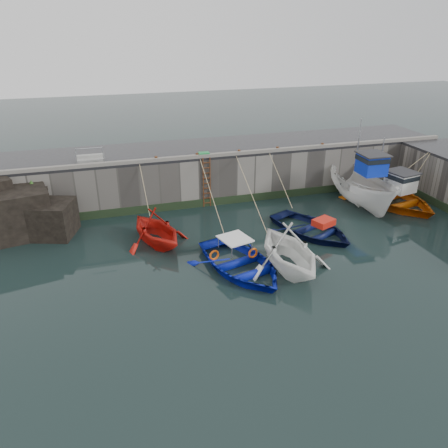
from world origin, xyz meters
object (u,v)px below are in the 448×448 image
object	(u,v)px
boat_near_blacktrim	(288,268)
boat_far_white	(363,189)
ladder	(207,183)
bollard_c	(239,152)
bollard_b	(197,155)
bollard_e	(322,145)
boat_near_white	(157,243)
boat_far_orange	(391,197)
fish_crate	(204,155)
bollard_d	(277,149)
boat_near_blue	(240,269)
bollard_a	(156,159)
boat_near_navy	(311,233)

from	to	relation	value
boat_near_blacktrim	boat_far_white	world-z (taller)	boat_far_white
ladder	bollard_c	distance (m)	2.81
bollard_b	bollard_e	xyz separation A→B (m)	(8.50, 0.00, 0.00)
boat_near_white	boat_far_orange	size ratio (longest dim) A/B	0.56
bollard_e	boat_far_orange	bearing A→B (deg)	-42.23
boat_far_orange	bollard_c	world-z (taller)	boat_far_orange
boat_far_white	fish_crate	distance (m)	10.29
fish_crate	bollard_b	xyz separation A→B (m)	(-0.45, -0.05, 0.00)
bollard_e	boat_near_blacktrim	bearing A→B (deg)	-125.09
bollard_d	bollard_c	bearing A→B (deg)	180.00
boat_far_white	boat_near_blue	bearing A→B (deg)	-148.82
ladder	bollard_a	world-z (taller)	bollard_a
boat_near_blue	bollard_d	xyz separation A→B (m)	(5.25, 8.35, 3.30)
boat_far_white	bollard_e	xyz separation A→B (m)	(-1.56, 2.89, 2.20)
ladder	boat_near_white	distance (m)	5.86
fish_crate	boat_near_navy	bearing A→B (deg)	-50.12
boat_far_white	boat_far_orange	size ratio (longest dim) A/B	0.92
bollard_d	bollard_e	xyz separation A→B (m)	(3.20, 0.00, 0.00)
boat_far_orange	boat_near_blue	bearing A→B (deg)	-168.25
ladder	boat_far_orange	world-z (taller)	boat_far_orange
ladder	bollard_e	distance (m)	8.19
bollard_e	boat_near_blue	bearing A→B (deg)	-135.33
bollard_e	fish_crate	bearing A→B (deg)	179.64
boat_near_navy	fish_crate	bearing A→B (deg)	106.06
bollard_b	bollard_a	bearing A→B (deg)	180.00
bollard_c	bollard_b	bearing A→B (deg)	180.00
boat_near_blacktrim	bollard_d	world-z (taller)	bollard_d
boat_near_blue	boat_near_blacktrim	world-z (taller)	boat_near_blacktrim
bollard_a	bollard_b	bearing A→B (deg)	0.00
boat_near_blacktrim	bollard_e	world-z (taller)	bollard_e
boat_near_white	bollard_c	bearing A→B (deg)	15.59
boat_near_white	bollard_c	world-z (taller)	bollard_c
ladder	boat_near_blacktrim	xyz separation A→B (m)	(1.75, -8.56, -1.59)
boat_near_navy	bollard_a	bearing A→B (deg)	120.32
boat_near_navy	boat_far_white	xyz separation A→B (m)	(5.00, 2.86, 1.10)
boat_near_white	bollard_c	distance (m)	8.21
boat_near_white	bollard_e	distance (m)	13.08
ladder	boat_near_white	bearing A→B (deg)	-132.95
boat_near_blue	bollard_a	world-z (taller)	bollard_a
bollard_e	bollard_a	bearing A→B (deg)	180.00
fish_crate	bollard_d	distance (m)	4.85
boat_near_blacktrim	bollard_d	bearing A→B (deg)	68.78
ladder	boat_near_navy	size ratio (longest dim) A/B	0.61
ladder	boat_near_white	world-z (taller)	ladder
bollard_b	bollard_d	world-z (taller)	same
bollard_a	boat_near_white	bearing A→B (deg)	-100.72
bollard_e	ladder	bearing A→B (deg)	-177.60
boat_near_blue	bollard_a	xyz separation A→B (m)	(-2.55, 8.35, 3.30)
ladder	fish_crate	distance (m)	1.75
boat_near_navy	fish_crate	distance (m)	8.11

